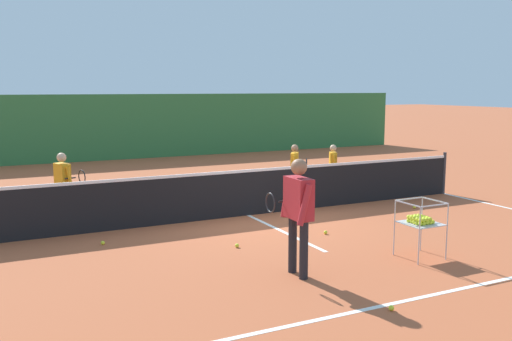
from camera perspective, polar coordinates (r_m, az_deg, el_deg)
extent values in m
plane|color=#B25633|center=(11.68, -0.81, -4.62)|extent=(120.00, 120.00, 0.00)
cube|color=white|center=(7.57, 16.68, -12.34)|extent=(10.98, 0.08, 0.01)
cube|color=white|center=(16.86, -9.11, -0.66)|extent=(10.98, 0.08, 0.01)
cube|color=white|center=(14.85, 18.69, -2.24)|extent=(0.08, 10.79, 0.01)
cube|color=white|center=(11.68, -0.81, -4.61)|extent=(0.08, 5.90, 0.01)
cylinder|color=#333338|center=(14.75, 18.73, -0.25)|extent=(0.08, 0.08, 1.05)
cube|color=black|center=(11.59, -0.81, -2.40)|extent=(10.86, 0.02, 0.92)
cube|color=white|center=(11.51, -0.82, -0.03)|extent=(10.86, 0.03, 0.06)
cylinder|color=black|center=(7.82, 4.92, -8.14)|extent=(0.12, 0.12, 0.83)
cylinder|color=black|center=(8.09, 3.78, -7.57)|extent=(0.12, 0.12, 0.83)
cube|color=#B2262D|center=(7.78, 4.40, -2.85)|extent=(0.24, 0.50, 0.58)
sphere|color=#996B4C|center=(7.71, 4.43, 0.36)|extent=(0.23, 0.23, 0.23)
cylinder|color=#B2262D|center=(7.52, 5.01, -3.55)|extent=(0.23, 0.09, 0.57)
cylinder|color=#B2262D|center=(8.02, 3.12, -2.81)|extent=(0.17, 0.09, 0.57)
torus|color=#262628|center=(7.91, 1.47, -3.32)|extent=(0.03, 0.29, 0.29)
cylinder|color=black|center=(8.02, 3.04, -3.16)|extent=(0.22, 0.03, 0.03)
cylinder|color=black|center=(12.01, -19.38, -3.10)|extent=(0.10, 0.10, 0.68)
cylinder|color=black|center=(11.78, -18.85, -3.29)|extent=(0.10, 0.10, 0.68)
cube|color=orange|center=(11.79, -19.25, -0.46)|extent=(0.30, 0.44, 0.47)
sphere|color=#DBAD84|center=(11.75, -19.33, 1.28)|extent=(0.19, 0.19, 0.19)
cylinder|color=orange|center=(12.03, -19.46, -0.44)|extent=(0.20, 0.12, 0.46)
cylinder|color=orange|center=(11.61, -18.60, -0.73)|extent=(0.16, 0.11, 0.47)
torus|color=#262628|center=(11.72, -17.43, -0.62)|extent=(0.11, 0.28, 0.29)
cylinder|color=black|center=(11.61, -18.51, -0.75)|extent=(0.22, 0.09, 0.03)
cylinder|color=black|center=(13.82, 4.00, -1.25)|extent=(0.09, 0.09, 0.63)
cylinder|color=black|center=(13.59, 3.93, -1.42)|extent=(0.09, 0.09, 0.63)
cube|color=orange|center=(13.62, 3.98, 0.90)|extent=(0.36, 0.41, 0.45)
sphere|color=#996B4C|center=(13.58, 4.00, 2.31)|extent=(0.18, 0.18, 0.18)
cylinder|color=orange|center=(13.84, 4.27, 0.90)|extent=(0.18, 0.15, 0.43)
cylinder|color=orange|center=(13.41, 4.06, 0.64)|extent=(0.15, 0.13, 0.44)
torus|color=#262628|center=(13.39, 5.20, 0.64)|extent=(0.18, 0.25, 0.29)
cylinder|color=black|center=(13.41, 4.15, 0.66)|extent=(0.20, 0.15, 0.03)
cylinder|color=navy|center=(14.37, 7.81, -0.99)|extent=(0.09, 0.09, 0.61)
cylinder|color=navy|center=(14.14, 7.91, -1.14)|extent=(0.09, 0.09, 0.61)
cube|color=orange|center=(14.18, 7.90, 1.00)|extent=(0.32, 0.40, 0.43)
sphere|color=#DBAD84|center=(14.14, 7.93, 2.30)|extent=(0.17, 0.17, 0.17)
cylinder|color=orange|center=(14.39, 8.02, 1.00)|extent=(0.18, 0.14, 0.42)
cylinder|color=orange|center=(13.98, 8.11, 0.77)|extent=(0.14, 0.12, 0.42)
cylinder|color=#B7B7BC|center=(9.14, 14.02, -5.73)|extent=(0.02, 0.02, 0.89)
cylinder|color=#B7B7BC|center=(9.50, 16.60, -5.29)|extent=(0.02, 0.02, 0.89)
cylinder|color=#B7B7BC|center=(8.73, 16.40, -6.48)|extent=(0.02, 0.02, 0.89)
cylinder|color=#B7B7BC|center=(9.11, 19.01, -5.98)|extent=(0.02, 0.02, 0.89)
cube|color=#B7B7BC|center=(9.09, 16.54, -5.22)|extent=(0.56, 0.56, 0.01)
cube|color=#B7B7BC|center=(9.22, 15.44, -2.82)|extent=(0.56, 0.02, 0.02)
cube|color=#B7B7BC|center=(8.82, 17.86, -3.43)|extent=(0.56, 0.02, 0.02)
cube|color=#B7B7BC|center=(8.83, 15.29, -3.30)|extent=(0.02, 0.56, 0.02)
cube|color=#B7B7BC|center=(9.21, 17.91, -2.94)|extent=(0.02, 0.56, 0.02)
sphere|color=yellow|center=(8.91, 16.49, -5.27)|extent=(0.07, 0.07, 0.07)
sphere|color=yellow|center=(8.95, 16.19, -5.20)|extent=(0.07, 0.07, 0.07)
sphere|color=yellow|center=(8.99, 15.95, -5.10)|extent=(0.07, 0.07, 0.07)
sphere|color=yellow|center=(9.04, 15.69, -5.02)|extent=(0.07, 0.07, 0.07)
sphere|color=yellow|center=(9.08, 15.39, -4.96)|extent=(0.07, 0.07, 0.07)
sphere|color=yellow|center=(8.95, 16.83, -5.25)|extent=(0.07, 0.07, 0.07)
sphere|color=yellow|center=(8.99, 16.49, -5.12)|extent=(0.07, 0.07, 0.07)
sphere|color=yellow|center=(9.04, 16.26, -5.05)|extent=(0.07, 0.07, 0.07)
sphere|color=yellow|center=(9.08, 15.97, -4.97)|extent=(0.07, 0.07, 0.07)
sphere|color=yellow|center=(9.13, 15.67, -4.87)|extent=(0.07, 0.07, 0.07)
sphere|color=yellow|center=(8.99, 17.14, -5.15)|extent=(0.07, 0.07, 0.07)
sphere|color=yellow|center=(9.03, 16.82, -5.07)|extent=(0.07, 0.07, 0.07)
sphere|color=yellow|center=(9.08, 16.58, -5.03)|extent=(0.07, 0.07, 0.07)
sphere|color=yellow|center=(9.13, 16.30, -4.91)|extent=(0.07, 0.07, 0.07)
sphere|color=yellow|center=(9.18, 16.02, -4.84)|extent=(0.07, 0.07, 0.07)
sphere|color=yellow|center=(9.04, 17.42, -5.13)|extent=(0.07, 0.07, 0.07)
sphere|color=yellow|center=(9.08, 17.12, -5.05)|extent=(0.07, 0.07, 0.07)
sphere|color=yellow|center=(9.12, 16.85, -4.95)|extent=(0.07, 0.07, 0.07)
sphere|color=yellow|center=(9.18, 16.55, -4.87)|extent=(0.07, 0.07, 0.07)
sphere|color=yellow|center=(9.22, 16.31, -4.80)|extent=(0.07, 0.07, 0.07)
sphere|color=yellow|center=(9.08, 17.67, -5.05)|extent=(0.07, 0.07, 0.07)
sphere|color=yellow|center=(9.12, 17.39, -4.98)|extent=(0.07, 0.07, 0.07)
sphere|color=yellow|center=(9.17, 17.15, -4.91)|extent=(0.07, 0.07, 0.07)
sphere|color=yellow|center=(9.22, 16.85, -4.83)|extent=(0.07, 0.07, 0.07)
sphere|color=yellow|center=(9.25, 16.59, -4.76)|extent=(0.07, 0.07, 0.07)
sphere|color=yellow|center=(8.89, 16.52, -4.93)|extent=(0.07, 0.07, 0.07)
sphere|color=yellow|center=(8.95, 16.23, -4.85)|extent=(0.07, 0.07, 0.07)
sphere|color=yellow|center=(8.99, 15.96, -4.79)|extent=(0.07, 0.07, 0.07)
sphere|color=yellow|center=(9.03, 15.66, -4.69)|extent=(0.07, 0.07, 0.07)
sphere|color=yellow|center=(9.07, 15.41, -4.62)|extent=(0.07, 0.07, 0.07)
sphere|color=yellow|center=(8.94, 16.80, -4.89)|extent=(0.07, 0.07, 0.07)
sphere|color=yellow|center=(8.99, 16.53, -4.79)|extent=(0.07, 0.07, 0.07)
sphere|color=yellow|center=(9.03, 16.28, -4.71)|extent=(0.07, 0.07, 0.07)
sphere|color=yellow|center=(9.07, 15.98, -4.64)|extent=(0.07, 0.07, 0.07)
sphere|color=yellow|center=(9.12, 15.69, -4.59)|extent=(0.07, 0.07, 0.07)
sphere|color=yellow|center=(8.98, 17.13, -4.84)|extent=(0.07, 0.07, 0.07)
sphere|color=yellow|center=(9.03, 16.86, -4.76)|extent=(0.07, 0.07, 0.07)
sphere|color=yellow|center=(9.07, 16.56, -4.69)|extent=(0.07, 0.07, 0.07)
sphere|color=yellow|center=(9.11, 16.28, -4.60)|extent=(0.07, 0.07, 0.07)
sphere|color=yellow|center=(9.16, 16.01, -4.52)|extent=(0.07, 0.07, 0.07)
sphere|color=yellow|center=(9.02, 17.43, -4.80)|extent=(0.07, 0.07, 0.07)
sphere|color=yellow|center=(9.07, 17.16, -4.70)|extent=(0.07, 0.07, 0.07)
sphere|color=yellow|center=(9.11, 16.89, -4.62)|extent=(0.07, 0.07, 0.07)
sphere|color=yellow|center=(9.16, 16.59, -4.54)|extent=(0.07, 0.07, 0.07)
sphere|color=yellow|center=(9.20, 16.31, -4.49)|extent=(0.07, 0.07, 0.07)
sphere|color=yellow|center=(9.88, -15.45, -7.17)|extent=(0.07, 0.07, 0.07)
sphere|color=yellow|center=(7.04, 13.72, -13.55)|extent=(0.07, 0.07, 0.07)
sphere|color=yellow|center=(11.45, 16.71, -5.08)|extent=(0.07, 0.07, 0.07)
sphere|color=yellow|center=(12.81, 15.95, -3.62)|extent=(0.07, 0.07, 0.07)
sphere|color=yellow|center=(10.28, 7.15, -6.32)|extent=(0.07, 0.07, 0.07)
sphere|color=yellow|center=(9.38, -1.96, -7.70)|extent=(0.07, 0.07, 0.07)
cube|color=#33753D|center=(21.31, -13.03, 4.39)|extent=(24.15, 0.08, 2.42)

